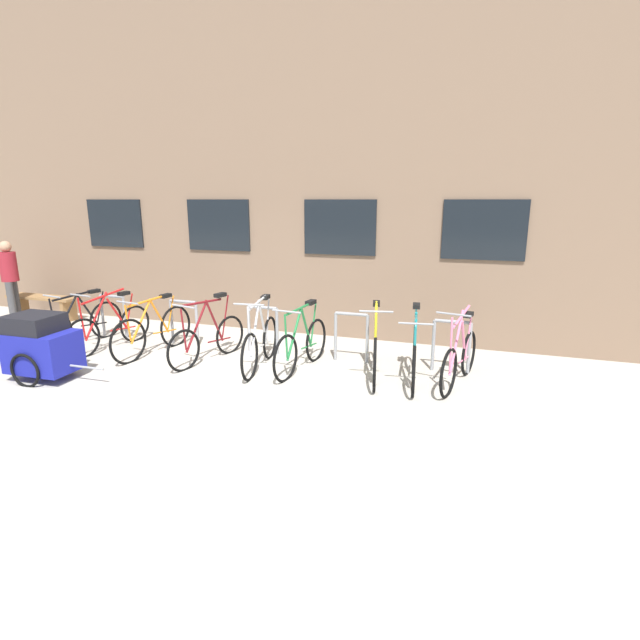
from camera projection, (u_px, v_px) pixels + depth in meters
ground_plane at (184, 392)px, 6.37m from camera, size 42.00×42.00×0.00m
storefront_building at (321, 168)px, 10.89m from camera, size 28.00×5.12×6.32m
bike_rack at (263, 324)px, 7.92m from camera, size 6.56×0.05×0.79m
bicycle_yellow at (375, 350)px, 6.85m from camera, size 0.50×1.69×1.09m
bicycle_pink at (459, 358)px, 6.56m from camera, size 0.52×1.59×1.11m
bicycle_maroon at (208, 338)px, 7.52m from camera, size 0.53×1.61×1.05m
bicycle_teal at (414, 355)px, 6.67m from camera, size 0.44×1.65×1.06m
bicycle_silver at (260, 343)px, 7.22m from camera, size 0.44×1.67×1.10m
bicycle_green at (302, 345)px, 7.13m from camera, size 0.44×1.66×1.01m
bicycle_red at (110, 327)px, 8.15m from camera, size 0.44×1.72×1.04m
bicycle_orange at (153, 331)px, 7.88m from camera, size 0.44×1.74×0.98m
bicycle_black at (81, 323)px, 8.42m from camera, size 0.46×1.69×0.96m
bike_trailer at (41, 345)px, 6.75m from camera, size 1.46×0.71×0.94m
wooden_bench at (43, 302)px, 10.19m from camera, size 1.65×0.40×0.49m
person_by_bench at (10, 276)px, 9.75m from camera, size 0.32×0.33×1.67m
backpack at (28, 325)px, 8.88m from camera, size 0.34×0.31×0.44m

